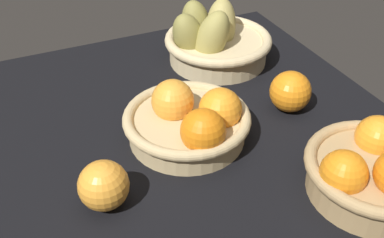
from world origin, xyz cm
name	(u,v)px	position (x,y,z in cm)	size (l,w,h in cm)	color
market_tray	(204,139)	(0.00, 0.00, 1.50)	(84.00, 72.00, 3.00)	black
basket_near_right_pears	(213,41)	(23.08, -13.28, 7.61)	(24.10, 23.37, 14.48)	#D3BC8C
basket_near_left	(374,171)	(-23.68, -16.43, 7.26)	(21.14, 21.14, 10.80)	tan
basket_center	(190,121)	(-0.64, 2.89, 6.90)	(22.06, 22.06, 10.15)	tan
loose_orange_front_gap	(292,93)	(-0.49, -17.84, 6.90)	(7.79, 7.79, 7.79)	orange
loose_orange_back_gap	(104,185)	(-9.55, 20.64, 6.76)	(7.52, 7.52, 7.52)	#F49E33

